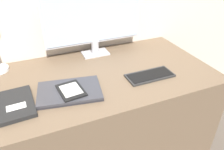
% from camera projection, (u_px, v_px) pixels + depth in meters
% --- Properties ---
extents(desk, '(1.37, 0.72, 0.73)m').
position_uv_depth(desk, '(101.00, 120.00, 1.49)').
color(desk, brown).
rests_on(desk, ground_plane).
extents(monitor, '(0.66, 0.11, 0.43)m').
position_uv_depth(monitor, '(94.00, 20.00, 1.41)').
color(monitor, '#B7B7BC').
rests_on(monitor, desk).
extents(keyboard, '(0.28, 0.12, 0.01)m').
position_uv_depth(keyboard, '(150.00, 75.00, 1.27)').
color(keyboard, '#282828').
rests_on(keyboard, desk).
extents(laptop, '(0.36, 0.27, 0.02)m').
position_uv_depth(laptop, '(69.00, 91.00, 1.13)').
color(laptop, '#232328').
rests_on(laptop, desk).
extents(ereader, '(0.14, 0.17, 0.01)m').
position_uv_depth(ereader, '(71.00, 90.00, 1.11)').
color(ereader, black).
rests_on(ereader, laptop).
extents(notebook, '(0.17, 0.26, 0.02)m').
position_uv_depth(notebook, '(16.00, 104.00, 1.05)').
color(notebook, black).
rests_on(notebook, desk).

